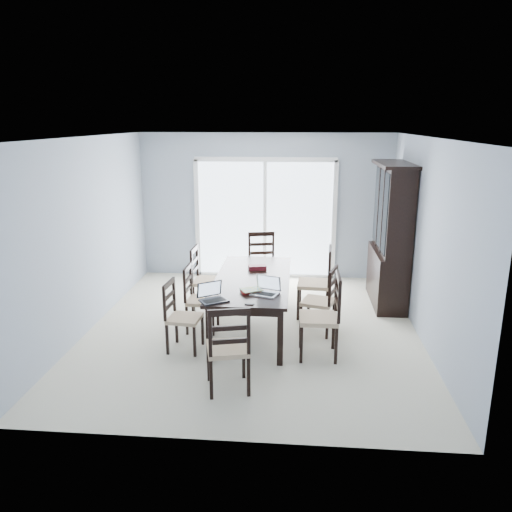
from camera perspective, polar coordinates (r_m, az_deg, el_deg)
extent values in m
plane|color=beige|center=(6.99, -0.41, -8.39)|extent=(5.00, 5.00, 0.00)
plane|color=white|center=(6.41, -0.45, 13.43)|extent=(5.00, 5.00, 0.00)
cube|color=#909CAC|center=(9.02, 1.05, 5.66)|extent=(4.50, 0.02, 2.60)
cube|color=#909CAC|center=(7.14, -18.72, 2.29)|extent=(0.02, 5.00, 2.60)
cube|color=#909CAC|center=(6.76, 18.94, 1.55)|extent=(0.02, 5.00, 2.60)
cube|color=gray|center=(10.30, 1.39, -0.83)|extent=(4.50, 2.00, 0.10)
cube|color=#99999E|center=(11.12, 1.74, 3.56)|extent=(4.50, 0.06, 1.10)
cube|color=black|center=(6.73, -0.42, -2.69)|extent=(1.00, 2.20, 0.04)
cube|color=black|center=(6.75, -0.42, -3.17)|extent=(0.88, 2.08, 0.10)
cube|color=black|center=(6.00, -5.36, -9.01)|extent=(0.07, 0.07, 0.69)
cube|color=black|center=(5.92, 2.78, -9.33)|extent=(0.07, 0.07, 0.69)
cube|color=black|center=(7.84, -2.80, -3.03)|extent=(0.07, 0.07, 0.69)
cube|color=black|center=(7.78, 3.36, -3.20)|extent=(0.07, 0.07, 0.69)
cube|color=black|center=(8.11, 14.72, -2.31)|extent=(0.45, 1.30, 0.85)
cube|color=black|center=(7.87, 15.46, 5.17)|extent=(0.38, 1.30, 1.30)
cube|color=black|center=(7.78, 15.60, 10.07)|extent=(0.50, 1.38, 0.05)
cube|color=black|center=(7.43, 14.55, 4.66)|extent=(0.02, 0.36, 1.18)
cube|color=black|center=(7.84, 14.06, 5.22)|extent=(0.02, 0.36, 1.18)
cube|color=black|center=(8.25, 13.62, 5.73)|extent=(0.02, 0.36, 1.18)
cube|color=silver|center=(9.05, 1.04, 4.08)|extent=(2.40, 0.02, 2.10)
cube|color=white|center=(8.89, 1.06, 10.97)|extent=(2.52, 0.05, 0.08)
cube|color=white|center=(9.03, 1.03, 4.06)|extent=(0.06, 0.05, 2.10)
cube|color=white|center=(9.29, 1.00, -2.15)|extent=(2.52, 0.05, 0.05)
cube|color=black|center=(6.61, -9.06, -8.16)|extent=(0.04, 0.04, 0.40)
cube|color=black|center=(6.31, -10.11, -9.38)|extent=(0.04, 0.04, 0.40)
cube|color=black|center=(6.51, -6.12, -8.43)|extent=(0.04, 0.04, 0.40)
cube|color=black|center=(6.21, -7.03, -9.70)|extent=(0.04, 0.04, 0.40)
cube|color=tan|center=(6.32, -8.15, -7.08)|extent=(0.42, 0.42, 0.05)
cube|color=black|center=(7.15, -7.22, -6.22)|extent=(0.03, 0.03, 0.40)
cube|color=black|center=(6.83, -7.89, -7.31)|extent=(0.03, 0.03, 0.40)
cube|color=black|center=(7.08, -4.38, -6.36)|extent=(0.03, 0.03, 0.40)
cube|color=black|center=(6.75, -4.92, -7.47)|extent=(0.03, 0.03, 0.40)
cube|color=tan|center=(6.87, -6.16, -5.08)|extent=(0.40, 0.40, 0.05)
cube|color=black|center=(7.84, -6.49, -4.09)|extent=(0.04, 0.04, 0.44)
cube|color=black|center=(7.49, -7.13, -5.06)|extent=(0.04, 0.04, 0.44)
cube|color=black|center=(7.77, -3.71, -4.21)|extent=(0.04, 0.04, 0.44)
cube|color=black|center=(7.41, -4.21, -5.20)|extent=(0.04, 0.04, 0.44)
cube|color=tan|center=(7.55, -5.43, -2.89)|extent=(0.44, 0.44, 0.05)
cube|color=black|center=(6.05, 9.13, -10.11)|extent=(0.04, 0.04, 0.46)
cube|color=black|center=(6.42, 8.83, -8.55)|extent=(0.04, 0.04, 0.46)
cube|color=black|center=(6.03, 5.19, -10.08)|extent=(0.04, 0.04, 0.46)
cube|color=black|center=(6.40, 5.14, -8.51)|extent=(0.04, 0.04, 0.46)
cube|color=tan|center=(6.12, 7.15, -7.09)|extent=(0.46, 0.46, 0.05)
cube|color=black|center=(6.70, 8.15, -7.75)|extent=(0.04, 0.04, 0.41)
cube|color=black|center=(7.02, 8.86, -6.65)|extent=(0.04, 0.04, 0.41)
cube|color=black|center=(6.78, 5.15, -7.35)|extent=(0.04, 0.04, 0.41)
cube|color=black|center=(7.10, 6.00, -6.29)|extent=(0.04, 0.04, 0.41)
cube|color=tan|center=(6.82, 7.10, -5.22)|extent=(0.50, 0.50, 0.05)
cube|color=black|center=(7.24, 8.09, -5.71)|extent=(0.04, 0.04, 0.46)
cube|color=black|center=(7.63, 8.14, -4.62)|extent=(0.04, 0.04, 0.46)
cube|color=black|center=(7.25, 4.84, -5.57)|extent=(0.04, 0.04, 0.46)
cube|color=black|center=(7.64, 5.05, -4.49)|extent=(0.04, 0.04, 0.46)
cube|color=tan|center=(7.35, 6.59, -3.19)|extent=(0.48, 0.48, 0.05)
cube|color=black|center=(5.31, -5.15, -13.92)|extent=(0.04, 0.04, 0.44)
cube|color=black|center=(5.35, -0.86, -13.65)|extent=(0.04, 0.04, 0.44)
cube|color=black|center=(5.66, -5.43, -12.00)|extent=(0.04, 0.04, 0.44)
cube|color=black|center=(5.69, -1.43, -11.77)|extent=(0.04, 0.04, 0.44)
cube|color=tan|center=(5.39, -3.26, -10.50)|extent=(0.52, 0.52, 0.05)
cube|color=black|center=(8.47, 1.94, -2.47)|extent=(0.04, 0.04, 0.45)
cube|color=black|center=(8.41, -0.76, -2.58)|extent=(0.04, 0.04, 0.45)
cube|color=black|center=(8.09, 2.40, -3.33)|extent=(0.04, 0.04, 0.45)
cube|color=black|center=(8.04, -0.43, -3.45)|extent=(0.04, 0.04, 0.45)
cube|color=tan|center=(8.17, 0.79, -1.26)|extent=(0.53, 0.53, 0.05)
cube|color=black|center=(5.90, -4.83, -5.11)|extent=(0.38, 0.35, 0.02)
cube|color=silver|center=(5.86, -4.85, -4.11)|extent=(0.25, 0.18, 0.17)
cube|color=silver|center=(6.09, 0.98, -4.37)|extent=(0.37, 0.31, 0.02)
cube|color=silver|center=(6.06, 0.99, -3.40)|extent=(0.28, 0.13, 0.17)
cube|color=maroon|center=(6.17, -0.63, -4.04)|extent=(0.27, 0.24, 0.03)
cube|color=gold|center=(6.17, -0.54, -3.86)|extent=(0.31, 0.28, 0.01)
cube|color=black|center=(5.78, -0.76, -5.51)|extent=(0.11, 0.07, 0.01)
cube|color=#430D13|center=(7.09, 0.15, -1.33)|extent=(0.27, 0.18, 0.06)
cube|color=brown|center=(10.18, -0.60, 1.90)|extent=(1.84, 1.65, 0.90)
cube|color=gray|center=(10.08, -0.61, 4.56)|extent=(1.89, 1.70, 0.06)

